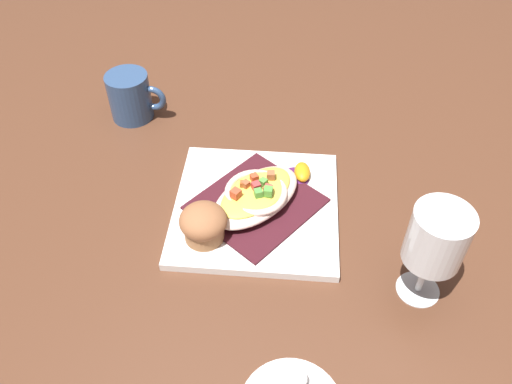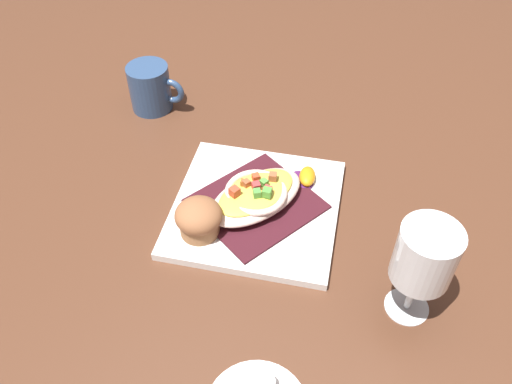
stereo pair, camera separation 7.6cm
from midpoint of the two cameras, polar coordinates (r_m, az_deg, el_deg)
The scene contains 9 objects.
ground_plane at distance 0.88m, azimuth -2.48°, elevation -2.13°, with size 2.60×2.60×0.00m, color #553322.
square_plate at distance 0.87m, azimuth -2.49°, elevation -1.82°, with size 0.27×0.27×0.01m, color white.
folded_napkin at distance 0.87m, azimuth -2.51°, elevation -1.40°, with size 0.18×0.17×0.00m, color #3F151E.
gratin_dish at distance 0.85m, azimuth -2.55°, elevation -0.42°, with size 0.16×0.20×0.05m.
muffin at distance 0.81m, azimuth -8.36°, elevation -3.51°, with size 0.07×0.07×0.06m.
orange_garnish at distance 0.91m, azimuth 2.46°, elevation 1.93°, with size 0.06×0.06×0.02m.
coffee_mug at distance 1.08m, azimuth -15.30°, elevation 9.57°, with size 0.11×0.08×0.09m.
stemmed_glass at distance 0.72m, azimuth 15.98°, elevation -5.28°, with size 0.08×0.08×0.16m.
creamer_cup_0 at distance 0.70m, azimuth 1.16°, elevation -19.81°, with size 0.02×0.02×0.02m, color white.
Camera 1 is at (-0.19, 0.56, 0.65)m, focal length 37.17 mm.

